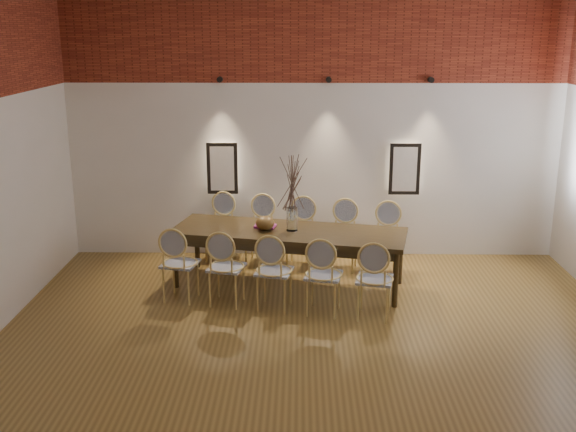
{
  "coord_description": "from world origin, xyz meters",
  "views": [
    {
      "loc": [
        -0.19,
        -5.99,
        3.25
      ],
      "look_at": [
        -0.33,
        1.82,
        1.05
      ],
      "focal_mm": 42.0,
      "sensor_mm": 36.0,
      "label": 1
    }
  ],
  "objects_px": {
    "chair_far_b": "(260,231)",
    "chair_far_e": "(386,240)",
    "chair_far_c": "(301,234)",
    "chair_far_d": "(343,237)",
    "chair_near_b": "(226,267)",
    "book": "(265,226)",
    "chair_far_a": "(220,228)",
    "vase": "(292,219)",
    "chair_near_a": "(180,263)",
    "chair_near_c": "(274,271)",
    "dining_table": "(289,258)",
    "bowl": "(265,223)",
    "chair_near_d": "(324,275)",
    "chair_near_e": "(375,279)"
  },
  "relations": [
    {
      "from": "chair_near_a",
      "to": "chair_near_b",
      "type": "height_order",
      "value": "same"
    },
    {
      "from": "dining_table",
      "to": "chair_far_c",
      "type": "distance_m",
      "value": 0.76
    },
    {
      "from": "dining_table",
      "to": "book",
      "type": "distance_m",
      "value": 0.51
    },
    {
      "from": "chair_far_c",
      "to": "chair_far_d",
      "type": "xyz_separation_m",
      "value": [
        0.58,
        -0.12,
        0.0
      ]
    },
    {
      "from": "chair_near_d",
      "to": "chair_far_d",
      "type": "height_order",
      "value": "same"
    },
    {
      "from": "chair_near_e",
      "to": "chair_far_e",
      "type": "distance_m",
      "value": 1.51
    },
    {
      "from": "chair_near_b",
      "to": "book",
      "type": "height_order",
      "value": "chair_near_b"
    },
    {
      "from": "chair_far_a",
      "to": "chair_near_b",
      "type": "bearing_deg",
      "value": 111.39
    },
    {
      "from": "chair_far_e",
      "to": "chair_far_a",
      "type": "bearing_deg",
      "value": 0.0
    },
    {
      "from": "chair_near_a",
      "to": "vase",
      "type": "xyz_separation_m",
      "value": [
        1.36,
        0.48,
        0.43
      ]
    },
    {
      "from": "chair_far_a",
      "to": "chair_near_c",
      "type": "bearing_deg",
      "value": 128.08
    },
    {
      "from": "chair_near_a",
      "to": "chair_far_b",
      "type": "relative_size",
      "value": 1.0
    },
    {
      "from": "chair_far_e",
      "to": "chair_near_d",
      "type": "bearing_deg",
      "value": 68.61
    },
    {
      "from": "chair_far_e",
      "to": "chair_near_a",
      "type": "bearing_deg",
      "value": 32.55
    },
    {
      "from": "chair_far_d",
      "to": "vase",
      "type": "xyz_separation_m",
      "value": [
        -0.69,
        -0.63,
        0.43
      ]
    },
    {
      "from": "dining_table",
      "to": "bowl",
      "type": "bearing_deg",
      "value": -170.39
    },
    {
      "from": "chair_near_c",
      "to": "chair_near_d",
      "type": "distance_m",
      "value": 0.59
    },
    {
      "from": "chair_far_b",
      "to": "book",
      "type": "relative_size",
      "value": 3.62
    },
    {
      "from": "bowl",
      "to": "chair_far_c",
      "type": "bearing_deg",
      "value": 57.88
    },
    {
      "from": "chair_far_b",
      "to": "chair_near_e",
      "type": "bearing_deg",
      "value": 139.6
    },
    {
      "from": "chair_far_a",
      "to": "chair_far_e",
      "type": "height_order",
      "value": "same"
    },
    {
      "from": "chair_far_e",
      "to": "vase",
      "type": "height_order",
      "value": "vase"
    },
    {
      "from": "chair_far_b",
      "to": "bowl",
      "type": "height_order",
      "value": "chair_far_b"
    },
    {
      "from": "chair_near_d",
      "to": "chair_far_a",
      "type": "xyz_separation_m",
      "value": [
        -1.42,
        1.85,
        0.0
      ]
    },
    {
      "from": "chair_far_c",
      "to": "chair_far_e",
      "type": "height_order",
      "value": "same"
    },
    {
      "from": "bowl",
      "to": "vase",
      "type": "bearing_deg",
      "value": -3.62
    },
    {
      "from": "book",
      "to": "bowl",
      "type": "bearing_deg",
      "value": -86.3
    },
    {
      "from": "chair_near_c",
      "to": "chair_far_c",
      "type": "relative_size",
      "value": 1.0
    },
    {
      "from": "chair_far_c",
      "to": "chair_far_b",
      "type": "bearing_deg",
      "value": -0.0
    },
    {
      "from": "chair_far_c",
      "to": "chair_far_d",
      "type": "relative_size",
      "value": 1.0
    },
    {
      "from": "chair_far_b",
      "to": "chair_far_d",
      "type": "distance_m",
      "value": 1.18
    },
    {
      "from": "vase",
      "to": "chair_far_a",
      "type": "bearing_deg",
      "value": 136.41
    },
    {
      "from": "book",
      "to": "vase",
      "type": "bearing_deg",
      "value": -21.36
    },
    {
      "from": "chair_near_b",
      "to": "chair_far_d",
      "type": "xyz_separation_m",
      "value": [
        1.47,
        1.23,
        0.0
      ]
    },
    {
      "from": "chair_near_a",
      "to": "chair_far_e",
      "type": "distance_m",
      "value": 2.81
    },
    {
      "from": "chair_near_b",
      "to": "dining_table",
      "type": "bearing_deg",
      "value": 51.92
    },
    {
      "from": "book",
      "to": "chair_far_e",
      "type": "bearing_deg",
      "value": 12.7
    },
    {
      "from": "bowl",
      "to": "chair_far_d",
      "type": "bearing_deg",
      "value": 30.25
    },
    {
      "from": "chair_far_b",
      "to": "chair_far_e",
      "type": "height_order",
      "value": "same"
    },
    {
      "from": "chair_near_e",
      "to": "bowl",
      "type": "distance_m",
      "value": 1.68
    },
    {
      "from": "chair_near_a",
      "to": "chair_near_c",
      "type": "bearing_deg",
      "value": -0.0
    },
    {
      "from": "chair_far_d",
      "to": "book",
      "type": "relative_size",
      "value": 3.62
    },
    {
      "from": "dining_table",
      "to": "chair_far_b",
      "type": "xyz_separation_m",
      "value": [
        -0.42,
        0.86,
        0.09
      ]
    },
    {
      "from": "chair_near_e",
      "to": "chair_far_d",
      "type": "xyz_separation_m",
      "value": [
        -0.27,
        1.6,
        0.0
      ]
    },
    {
      "from": "chair_near_d",
      "to": "chair_far_e",
      "type": "bearing_deg",
      "value": 68.61
    },
    {
      "from": "chair_near_d",
      "to": "vase",
      "type": "xyz_separation_m",
      "value": [
        -0.38,
        0.85,
        0.43
      ]
    },
    {
      "from": "chair_far_c",
      "to": "chair_far_e",
      "type": "distance_m",
      "value": 1.18
    },
    {
      "from": "chair_near_b",
      "to": "chair_near_c",
      "type": "bearing_deg",
      "value": -0.0
    },
    {
      "from": "chair_far_b",
      "to": "bowl",
      "type": "relative_size",
      "value": 3.92
    },
    {
      "from": "chair_near_d",
      "to": "bowl",
      "type": "height_order",
      "value": "chair_near_d"
    }
  ]
}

